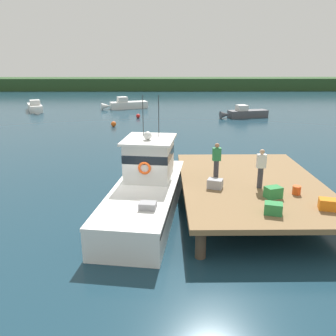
{
  "coord_description": "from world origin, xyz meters",
  "views": [
    {
      "loc": [
        1.0,
        -14.34,
        6.3
      ],
      "look_at": [
        1.2,
        1.36,
        1.4
      ],
      "focal_mm": 37.65,
      "sensor_mm": 36.0,
      "label": 1
    }
  ],
  "objects_px": {
    "crate_single_by_cleat": "(215,184)",
    "deckhand_further_back": "(261,168)",
    "crate_stack_mid_dock": "(273,208)",
    "moored_boat_outer_mooring": "(245,113)",
    "moored_boat_off_the_point": "(126,105)",
    "crate_stack_near_edge": "(273,192)",
    "bait_bucket": "(297,190)",
    "deckhand_by_the_boat": "(216,160)",
    "mooring_buoy_outer": "(114,124)",
    "moored_boat_near_channel": "(35,107)",
    "main_fishing_boat": "(147,187)",
    "crate_single_far": "(328,204)",
    "mooring_buoy_spare_mooring": "(138,116)"
  },
  "relations": [
    {
      "from": "crate_single_by_cleat",
      "to": "deckhand_further_back",
      "type": "bearing_deg",
      "value": 0.99
    },
    {
      "from": "crate_stack_mid_dock",
      "to": "crate_single_by_cleat",
      "type": "bearing_deg",
      "value": 122.89
    },
    {
      "from": "moored_boat_outer_mooring",
      "to": "moored_boat_off_the_point",
      "type": "bearing_deg",
      "value": 151.9
    },
    {
      "from": "crate_stack_near_edge",
      "to": "bait_bucket",
      "type": "distance_m",
      "value": 1.08
    },
    {
      "from": "deckhand_by_the_boat",
      "to": "deckhand_further_back",
      "type": "distance_m",
      "value": 1.97
    },
    {
      "from": "crate_stack_near_edge",
      "to": "moored_boat_outer_mooring",
      "type": "xyz_separation_m",
      "value": [
        4.84,
        26.58,
        -0.94
      ]
    },
    {
      "from": "crate_single_by_cleat",
      "to": "mooring_buoy_outer",
      "type": "height_order",
      "value": "crate_single_by_cleat"
    },
    {
      "from": "crate_stack_near_edge",
      "to": "deckhand_further_back",
      "type": "height_order",
      "value": "deckhand_further_back"
    },
    {
      "from": "moored_boat_near_channel",
      "to": "crate_stack_mid_dock",
      "type": "bearing_deg",
      "value": -59.25
    },
    {
      "from": "crate_stack_mid_dock",
      "to": "crate_single_by_cleat",
      "type": "distance_m",
      "value": 3.02
    },
    {
      "from": "main_fishing_boat",
      "to": "crate_single_far",
      "type": "height_order",
      "value": "main_fishing_boat"
    },
    {
      "from": "mooring_buoy_outer",
      "to": "moored_boat_near_channel",
      "type": "bearing_deg",
      "value": 136.96
    },
    {
      "from": "crate_stack_near_edge",
      "to": "moored_boat_outer_mooring",
      "type": "relative_size",
      "value": 0.11
    },
    {
      "from": "crate_stack_near_edge",
      "to": "mooring_buoy_outer",
      "type": "xyz_separation_m",
      "value": [
        -9.01,
        21.26,
        -1.17
      ]
    },
    {
      "from": "crate_single_far",
      "to": "mooring_buoy_outer",
      "type": "relative_size",
      "value": 1.2
    },
    {
      "from": "deckhand_by_the_boat",
      "to": "mooring_buoy_outer",
      "type": "relative_size",
      "value": 3.25
    },
    {
      "from": "moored_boat_outer_mooring",
      "to": "mooring_buoy_spare_mooring",
      "type": "distance_m",
      "value": 11.84
    },
    {
      "from": "crate_stack_mid_dock",
      "to": "crate_single_by_cleat",
      "type": "relative_size",
      "value": 1.0
    },
    {
      "from": "deckhand_by_the_boat",
      "to": "deckhand_further_back",
      "type": "xyz_separation_m",
      "value": [
        1.65,
        -1.08,
        0.0
      ]
    },
    {
      "from": "main_fishing_boat",
      "to": "bait_bucket",
      "type": "distance_m",
      "value": 6.1
    },
    {
      "from": "bait_bucket",
      "to": "moored_boat_off_the_point",
      "type": "xyz_separation_m",
      "value": [
        -10.17,
        33.71,
        -0.84
      ]
    },
    {
      "from": "bait_bucket",
      "to": "deckhand_by_the_boat",
      "type": "relative_size",
      "value": 0.21
    },
    {
      "from": "main_fishing_boat",
      "to": "deckhand_by_the_boat",
      "type": "height_order",
      "value": "main_fishing_boat"
    },
    {
      "from": "crate_stack_near_edge",
      "to": "deckhand_by_the_boat",
      "type": "distance_m",
      "value": 2.95
    },
    {
      "from": "crate_single_by_cleat",
      "to": "deckhand_by_the_boat",
      "type": "bearing_deg",
      "value": 80.17
    },
    {
      "from": "crate_single_far",
      "to": "moored_boat_outer_mooring",
      "type": "relative_size",
      "value": 0.11
    },
    {
      "from": "crate_single_far",
      "to": "moored_boat_off_the_point",
      "type": "distance_m",
      "value": 36.79
    },
    {
      "from": "crate_single_by_cleat",
      "to": "bait_bucket",
      "type": "bearing_deg",
      "value": -13.26
    },
    {
      "from": "crate_stack_near_edge",
      "to": "deckhand_by_the_boat",
      "type": "bearing_deg",
      "value": 130.71
    },
    {
      "from": "main_fishing_boat",
      "to": "deckhand_further_back",
      "type": "distance_m",
      "value": 4.83
    },
    {
      "from": "bait_bucket",
      "to": "deckhand_further_back",
      "type": "bearing_deg",
      "value": 148.69
    },
    {
      "from": "crate_single_by_cleat",
      "to": "deckhand_further_back",
      "type": "distance_m",
      "value": 1.96
    },
    {
      "from": "crate_single_far",
      "to": "crate_single_by_cleat",
      "type": "xyz_separation_m",
      "value": [
        -3.67,
        2.19,
        -0.0
      ]
    },
    {
      "from": "moored_boat_off_the_point",
      "to": "mooring_buoy_spare_mooring",
      "type": "height_order",
      "value": "moored_boat_off_the_point"
    },
    {
      "from": "crate_single_by_cleat",
      "to": "moored_boat_near_channel",
      "type": "xyz_separation_m",
      "value": [
        -18.05,
        30.56,
        -0.89
      ]
    },
    {
      "from": "crate_stack_mid_dock",
      "to": "deckhand_further_back",
      "type": "distance_m",
      "value": 2.66
    },
    {
      "from": "moored_boat_outer_mooring",
      "to": "mooring_buoy_outer",
      "type": "height_order",
      "value": "moored_boat_outer_mooring"
    },
    {
      "from": "moored_boat_outer_mooring",
      "to": "crate_single_by_cleat",
      "type": "bearing_deg",
      "value": -105.17
    },
    {
      "from": "bait_bucket",
      "to": "deckhand_further_back",
      "type": "distance_m",
      "value": 1.62
    },
    {
      "from": "bait_bucket",
      "to": "moored_boat_outer_mooring",
      "type": "distance_m",
      "value": 26.53
    },
    {
      "from": "crate_stack_near_edge",
      "to": "mooring_buoy_outer",
      "type": "distance_m",
      "value": 23.12
    },
    {
      "from": "mooring_buoy_outer",
      "to": "crate_stack_mid_dock",
      "type": "bearing_deg",
      "value": -69.32
    },
    {
      "from": "crate_stack_mid_dock",
      "to": "moored_boat_near_channel",
      "type": "relative_size",
      "value": 0.11
    },
    {
      "from": "main_fishing_boat",
      "to": "deckhand_further_back",
      "type": "xyz_separation_m",
      "value": [
        4.67,
        -0.68,
        1.05
      ]
    },
    {
      "from": "main_fishing_boat",
      "to": "crate_stack_mid_dock",
      "type": "xyz_separation_m",
      "value": [
        4.46,
        -3.25,
        0.39
      ]
    },
    {
      "from": "deckhand_further_back",
      "to": "crate_single_far",
      "type": "bearing_deg",
      "value": -50.68
    },
    {
      "from": "crate_single_far",
      "to": "deckhand_further_back",
      "type": "relative_size",
      "value": 0.37
    },
    {
      "from": "main_fishing_boat",
      "to": "deckhand_further_back",
      "type": "height_order",
      "value": "main_fishing_boat"
    },
    {
      "from": "bait_bucket",
      "to": "mooring_buoy_spare_mooring",
      "type": "distance_m",
      "value": 27.23
    },
    {
      "from": "deckhand_further_back",
      "to": "mooring_buoy_outer",
      "type": "xyz_separation_m",
      "value": [
        -8.78,
        20.15,
        -1.81
      ]
    }
  ]
}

